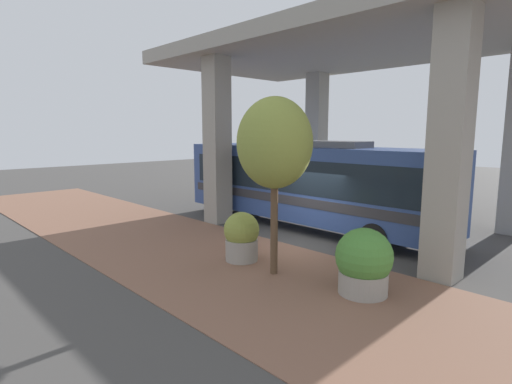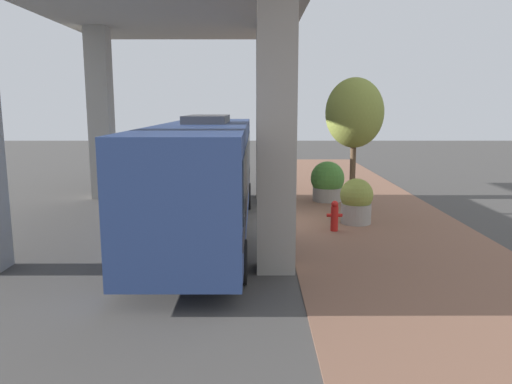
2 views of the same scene
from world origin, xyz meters
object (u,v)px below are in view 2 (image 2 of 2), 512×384
fire_hydrant (334,216)px  bus (204,172)px  planter_front (327,182)px  street_tree_near (355,114)px  planter_middle (356,201)px

fire_hydrant → bus: bearing=6.1°
planter_front → street_tree_near: (-0.54, 2.51, 2.84)m
planter_front → planter_middle: (-0.40, 4.00, -0.04)m
planter_front → street_tree_near: size_ratio=0.34×
bus → planter_front: (-4.51, -5.48, -1.16)m
street_tree_near → fire_hydrant: bearing=68.1°
bus → street_tree_near: street_tree_near is taller
planter_front → planter_middle: planter_front is taller
planter_front → street_tree_near: bearing=102.1°
planter_middle → street_tree_near: (-0.14, -1.50, 2.88)m
planter_front → street_tree_near: 3.83m
planter_front → fire_hydrant: bearing=84.5°
planter_middle → planter_front: bearing=-84.3°
planter_front → street_tree_near: street_tree_near is taller
bus → fire_hydrant: size_ratio=12.25×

